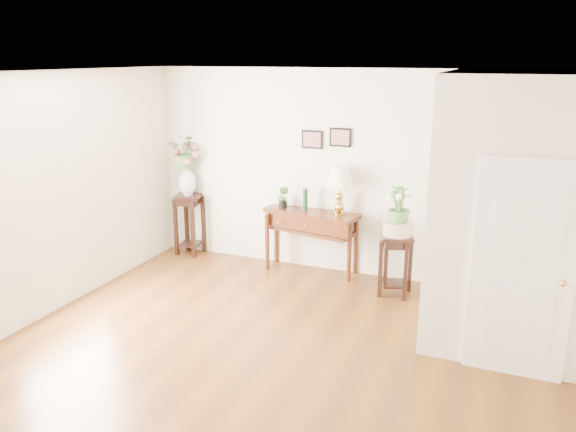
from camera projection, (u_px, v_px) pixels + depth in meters
The scene contains 20 objects.
floor at pixel (278, 369), 5.49m from camera, with size 6.00×5.50×0.02m, color brown.
ceiling at pixel (277, 74), 4.72m from camera, with size 6.00×5.50×0.02m, color white.
wall_back at pixel (358, 175), 7.55m from camera, with size 6.00×0.02×2.80m, color beige.
wall_front at pixel (50, 396), 2.65m from camera, with size 6.00×0.02×2.80m, color beige.
wall_left at pixel (28, 202), 6.19m from camera, with size 0.02×5.50×2.80m, color beige.
partition at pixel (526, 208), 5.93m from camera, with size 1.80×1.95×2.80m, color beige.
door at pixel (522, 271), 5.13m from camera, with size 0.90×0.05×2.10m, color white.
art_print_left at pixel (312, 139), 7.65m from camera, with size 0.30×0.02×0.25m, color black.
art_print_right at pixel (340, 137), 7.49m from camera, with size 0.30×0.02×0.25m, color black.
wall_ornament at pixel (441, 140), 6.20m from camera, with size 0.51×0.51×0.07m, color #B9743E.
console_table at pixel (311, 241), 7.87m from camera, with size 1.33×0.44×0.88m, color #3B1610.
table_lamp at pixel (340, 189), 7.51m from camera, with size 0.38×0.38×0.66m, color #B78D37.
green_vase at pixel (305, 198), 7.73m from camera, with size 0.06×0.06×0.31m, color #12321B.
potted_plant at pixel (283, 198), 7.86m from camera, with size 0.17×0.13×0.30m, color #417938.
plant_stand_a at pixel (190, 224), 8.58m from camera, with size 0.36×0.36×0.93m, color black.
porcelain_vase at pixel (187, 180), 8.39m from camera, with size 0.26×0.26×0.45m, color white, non-canonical shape.
lily_arrangement at pixel (186, 151), 8.27m from camera, with size 0.47×0.40×0.52m, color #417938.
plant_stand_b at pixel (396, 265), 7.11m from camera, with size 0.38×0.38×0.80m, color black.
ceramic_bowl at pixel (398, 229), 6.98m from camera, with size 0.38×0.38×0.17m, color beige.
narcissus at pixel (399, 206), 6.90m from camera, with size 0.28×0.28×0.50m, color #417938.
Camera 1 is at (1.92, -4.47, 2.95)m, focal length 35.00 mm.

